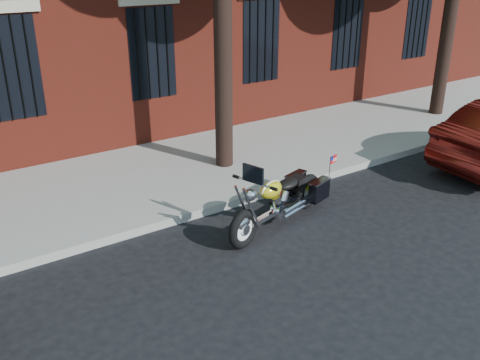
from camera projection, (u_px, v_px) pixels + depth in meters
ground at (293, 231)px, 8.89m from camera, size 120.00×120.00×0.00m
curb at (246, 198)px, 9.91m from camera, size 40.00×0.16×0.15m
sidewalk at (196, 167)px, 11.34m from camera, size 40.00×3.60×0.15m
motorcycle at (283, 200)px, 8.97m from camera, size 2.59×1.18×1.31m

